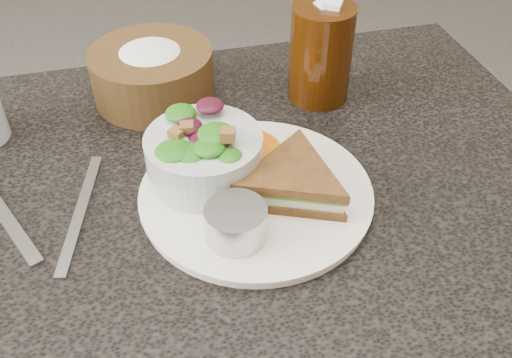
{
  "coord_description": "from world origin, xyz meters",
  "views": [
    {
      "loc": [
        -0.06,
        -0.5,
        1.22
      ],
      "look_at": [
        0.07,
        -0.02,
        0.78
      ],
      "focal_mm": 40.0,
      "sensor_mm": 36.0,
      "label": 1
    }
  ],
  "objects_px": {
    "sandwich": "(292,182)",
    "dressing_ramekin": "(236,223)",
    "salad_bowl": "(204,149)",
    "cola_glass": "(321,50)",
    "bread_basket": "(152,66)",
    "dinner_plate": "(256,194)"
  },
  "relations": [
    {
      "from": "dressing_ramekin",
      "to": "sandwich",
      "type": "bearing_deg",
      "value": 32.18
    },
    {
      "from": "dinner_plate",
      "to": "cola_glass",
      "type": "distance_m",
      "value": 0.25
    },
    {
      "from": "sandwich",
      "to": "cola_glass",
      "type": "relative_size",
      "value": 1.01
    },
    {
      "from": "sandwich",
      "to": "dressing_ramekin",
      "type": "bearing_deg",
      "value": -124.83
    },
    {
      "from": "dinner_plate",
      "to": "sandwich",
      "type": "bearing_deg",
      "value": -23.68
    },
    {
      "from": "cola_glass",
      "to": "salad_bowl",
      "type": "bearing_deg",
      "value": -142.14
    },
    {
      "from": "salad_bowl",
      "to": "cola_glass",
      "type": "height_order",
      "value": "cola_glass"
    },
    {
      "from": "dinner_plate",
      "to": "dressing_ramekin",
      "type": "bearing_deg",
      "value": -120.45
    },
    {
      "from": "dinner_plate",
      "to": "dressing_ramekin",
      "type": "xyz_separation_m",
      "value": [
        -0.04,
        -0.07,
        0.03
      ]
    },
    {
      "from": "sandwich",
      "to": "bread_basket",
      "type": "relative_size",
      "value": 0.86
    },
    {
      "from": "dinner_plate",
      "to": "salad_bowl",
      "type": "distance_m",
      "value": 0.08
    },
    {
      "from": "dressing_ramekin",
      "to": "salad_bowl",
      "type": "bearing_deg",
      "value": 97.3
    },
    {
      "from": "dinner_plate",
      "to": "cola_glass",
      "type": "xyz_separation_m",
      "value": [
        0.14,
        0.2,
        0.07
      ]
    },
    {
      "from": "dinner_plate",
      "to": "dressing_ramekin",
      "type": "distance_m",
      "value": 0.08
    },
    {
      "from": "sandwich",
      "to": "cola_glass",
      "type": "bearing_deg",
      "value": 86.67
    },
    {
      "from": "dinner_plate",
      "to": "salad_bowl",
      "type": "height_order",
      "value": "salad_bowl"
    },
    {
      "from": "salad_bowl",
      "to": "bread_basket",
      "type": "xyz_separation_m",
      "value": [
        -0.04,
        0.21,
        -0.0
      ]
    },
    {
      "from": "bread_basket",
      "to": "cola_glass",
      "type": "bearing_deg",
      "value": -13.86
    },
    {
      "from": "sandwich",
      "to": "dressing_ramekin",
      "type": "xyz_separation_m",
      "value": [
        -0.08,
        -0.05,
        -0.0
      ]
    },
    {
      "from": "sandwich",
      "to": "bread_basket",
      "type": "bearing_deg",
      "value": 138.81
    },
    {
      "from": "sandwich",
      "to": "cola_glass",
      "type": "height_order",
      "value": "cola_glass"
    },
    {
      "from": "sandwich",
      "to": "bread_basket",
      "type": "xyz_separation_m",
      "value": [
        -0.13,
        0.27,
        0.02
      ]
    }
  ]
}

